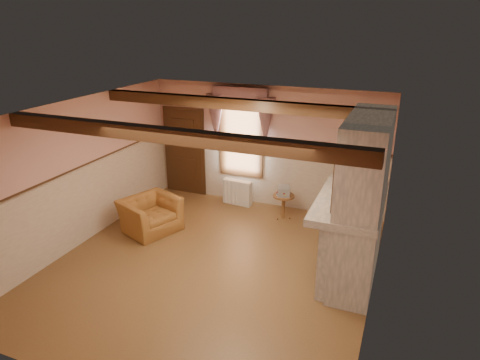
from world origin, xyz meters
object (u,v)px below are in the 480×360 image
at_px(radiator, 238,192).
at_px(side_table, 283,207).
at_px(bowl, 350,198).
at_px(armchair, 150,215).
at_px(oil_lamp, 356,179).
at_px(mantel_clock, 356,182).

bearing_deg(radiator, side_table, -10.56).
bearing_deg(side_table, bowl, -48.75).
xyz_separation_m(armchair, side_table, (2.40, 1.59, -0.08)).
bearing_deg(oil_lamp, bowl, -90.00).
distance_m(mantel_clock, oil_lamp, 0.04).
height_order(armchair, bowl, bowl).
distance_m(bowl, oil_lamp, 0.65).
bearing_deg(oil_lamp, mantel_clock, -90.00).
bearing_deg(radiator, oil_lamp, -23.50).
height_order(radiator, bowl, bowl).
bearing_deg(oil_lamp, armchair, -174.31).
height_order(side_table, mantel_clock, mantel_clock).
relative_size(mantel_clock, oil_lamp, 0.86).
bearing_deg(mantel_clock, oil_lamp, 90.00).
bearing_deg(oil_lamp, radiator, 151.74).
distance_m(armchair, bowl, 4.17).
bearing_deg(bowl, oil_lamp, 90.00).
xyz_separation_m(side_table, bowl, (1.61, -1.83, 1.19)).
bearing_deg(mantel_clock, bowl, -90.00).
xyz_separation_m(side_table, mantel_clock, (1.61, -1.20, 1.25)).
height_order(armchair, radiator, armchair).
height_order(side_table, radiator, radiator).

